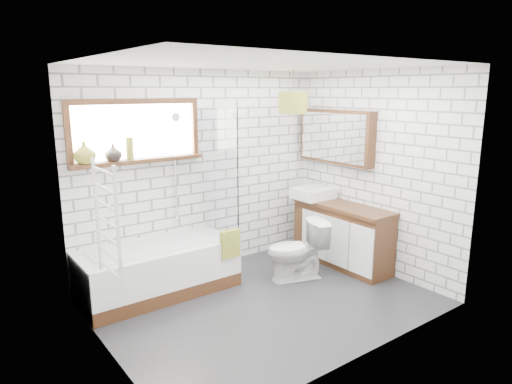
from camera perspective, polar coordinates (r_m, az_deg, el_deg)
floor at (r=5.10m, az=1.29°, el=-13.64°), size 3.40×2.60×0.01m
ceiling at (r=4.58m, az=1.45°, el=15.79°), size 3.40×2.60×0.01m
wall_back at (r=5.75m, az=-6.68°, el=2.51°), size 3.40×0.01×2.50m
wall_front at (r=3.77m, az=13.69°, el=-3.15°), size 3.40×0.01×2.50m
wall_left at (r=3.90m, az=-18.81°, el=-2.95°), size 0.01×2.60×2.50m
wall_right at (r=5.87m, az=14.61°, el=2.39°), size 0.01×2.60×2.50m
window at (r=5.26m, az=-14.67°, el=7.30°), size 1.52×0.16×0.68m
towel_radiator at (r=3.93m, az=-18.13°, el=-3.56°), size 0.06×0.52×1.00m
mirror_cabinet at (r=6.14m, az=9.94°, el=6.82°), size 0.16×1.20×0.70m
shower_riser at (r=5.50m, az=-10.07°, el=3.01°), size 0.02×0.02×1.30m
bathtub at (r=5.32m, az=-12.07°, el=-9.42°), size 1.73×0.76×0.56m
shower_screen at (r=5.42m, az=-4.43°, el=2.59°), size 0.02×0.72×1.50m
towel_green at (r=5.23m, az=-3.24°, el=-6.47°), size 0.24×0.06×0.32m
towel_beige at (r=5.23m, az=-3.24°, el=-6.47°), size 0.21×0.05×0.28m
vanity at (r=6.08m, az=10.68°, el=-5.28°), size 0.46×1.42×0.81m
basin at (r=6.24m, az=7.17°, el=-0.13°), size 0.49×0.43×0.14m
tap at (r=6.34m, az=8.22°, el=0.50°), size 0.03×0.03×0.14m
toilet at (r=5.56m, az=5.10°, el=-7.28°), size 0.61×0.81×0.73m
vase_olive at (r=5.07m, az=-20.64°, el=4.40°), size 0.28×0.28×0.24m
vase_dark at (r=5.16m, az=-17.41°, el=4.50°), size 0.21×0.21×0.19m
bottle at (r=5.22m, az=-15.48°, el=5.03°), size 0.10×0.10×0.25m
pendant at (r=5.79m, az=4.62°, el=11.09°), size 0.36×0.36×0.27m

